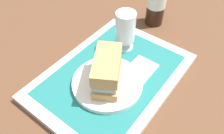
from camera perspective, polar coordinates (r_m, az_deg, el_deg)
The scene contains 7 objects.
ground_plane at distance 0.66m, azimuth -0.00°, elevation -2.99°, with size 3.00×3.00×0.00m, color brown.
tray at distance 0.65m, azimuth -0.00°, elevation -2.42°, with size 0.44×0.32×0.02m, color silver.
placemat at distance 0.64m, azimuth -0.00°, elevation -1.80°, with size 0.38×0.27×0.00m, color #1E6B66.
plate at distance 0.61m, azimuth -1.16°, elevation -4.02°, with size 0.19×0.19×0.01m, color silver.
sandwich at distance 0.57m, azimuth -1.19°, elevation -0.59°, with size 0.14×0.12×0.08m.
beer_glass at distance 0.68m, azimuth 3.35°, elevation 9.31°, with size 0.06×0.06×0.12m.
napkin_folded at distance 0.65m, azimuth 7.21°, elevation -0.60°, with size 0.09×0.07×0.01m, color white.
Camera 1 is at (-0.34, -0.26, 0.50)m, focal length 36.33 mm.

